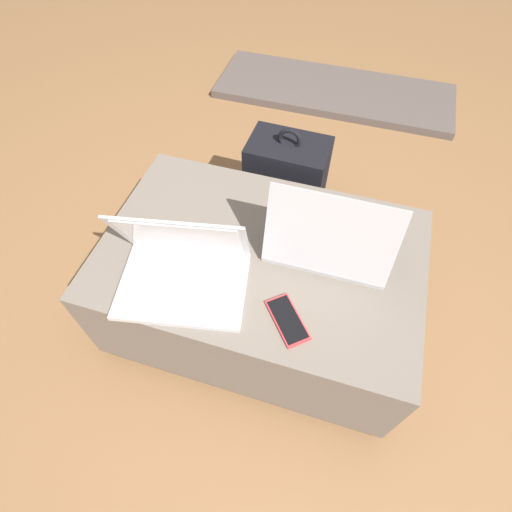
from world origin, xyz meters
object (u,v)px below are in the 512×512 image
at_px(laptop_near, 183,269).
at_px(laptop_far, 329,240).
at_px(cell_phone, 287,320).
at_px(backpack, 286,186).

height_order(laptop_near, laptop_far, laptop_far).
bearing_deg(laptop_near, cell_phone, -18.86).
bearing_deg(backpack, cell_phone, 105.36).
distance_m(laptop_far, backpack, 0.55).
bearing_deg(cell_phone, laptop_far, -142.10).
distance_m(cell_phone, backpack, 0.75).
distance_m(laptop_near, laptop_far, 0.44).
xyz_separation_m(laptop_near, backpack, (0.15, 0.66, -0.25)).
height_order(laptop_near, backpack, laptop_near).
bearing_deg(laptop_near, laptop_far, 19.71).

